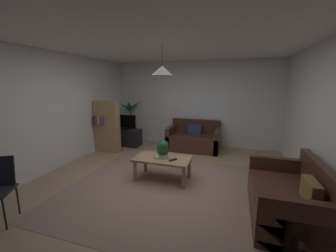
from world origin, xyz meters
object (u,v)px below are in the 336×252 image
object	(u,v)px
coffee_table	(163,161)
pendant_lamp	(162,71)
potted_plant_on_table	(163,148)
potted_palm_corner	(131,123)
book_on_table_0	(158,157)
couch_right_side	(288,200)
couch_under_window	(194,140)
remote_on_table_0	(173,160)
tv	(125,122)
tv_stand	(126,137)
bookshelf_corner	(107,126)

from	to	relation	value
coffee_table	pendant_lamp	world-z (taller)	pendant_lamp
coffee_table	potted_plant_on_table	world-z (taller)	potted_plant_on_table
coffee_table	potted_palm_corner	xyz separation A→B (m)	(-1.94, 2.40, 0.24)
coffee_table	book_on_table_0	xyz separation A→B (m)	(-0.08, -0.02, 0.08)
couch_right_side	potted_palm_corner	bearing A→B (deg)	-127.00
couch_under_window	pendant_lamp	distance (m)	2.80
potted_palm_corner	pendant_lamp	size ratio (longest dim) A/B	2.61
remote_on_table_0	tv	xyz separation A→B (m)	(-2.09, 1.93, 0.27)
remote_on_table_0	potted_palm_corner	size ratio (longest dim) A/B	0.11
couch_under_window	tv_stand	xyz separation A→B (m)	(-2.06, -0.25, -0.02)
book_on_table_0	potted_plant_on_table	bearing A→B (deg)	4.00
remote_on_table_0	bookshelf_corner	distance (m)	2.62
couch_under_window	potted_plant_on_table	world-z (taller)	couch_under_window
book_on_table_0	couch_under_window	bearing A→B (deg)	82.78
coffee_table	potted_plant_on_table	bearing A→B (deg)	-52.63
potted_plant_on_table	pendant_lamp	bearing A→B (deg)	127.37
tv	potted_palm_corner	size ratio (longest dim) A/B	0.50
coffee_table	tv_stand	distance (m)	2.65
book_on_table_0	pendant_lamp	distance (m)	1.62
book_on_table_0	pendant_lamp	size ratio (longest dim) A/B	0.28
remote_on_table_0	coffee_table	bearing A→B (deg)	-160.61
remote_on_table_0	tv	size ratio (longest dim) A/B	0.23
book_on_table_0	bookshelf_corner	bearing A→B (deg)	148.15
remote_on_table_0	pendant_lamp	world-z (taller)	pendant_lamp
coffee_table	pendant_lamp	size ratio (longest dim) A/B	1.98
potted_plant_on_table	tv	world-z (taller)	tv
tv_stand	tv	xyz separation A→B (m)	(0.00, -0.02, 0.48)
potted_plant_on_table	tv	distance (m)	2.65
couch_under_window	couch_right_side	bearing A→B (deg)	-56.04
couch_under_window	tv_stand	distance (m)	2.07
tv_stand	potted_palm_corner	size ratio (longest dim) A/B	0.64
book_on_table_0	couch_right_side	bearing A→B (deg)	-15.38
couch_right_side	tv	size ratio (longest dim) A/B	2.10
couch_under_window	remote_on_table_0	xyz separation A→B (m)	(0.03, -2.21, 0.18)
coffee_table	tv	bearing A→B (deg)	134.92
tv	couch_under_window	bearing A→B (deg)	7.56
book_on_table_0	remote_on_table_0	size ratio (longest dim) A/B	0.96
coffee_table	bookshelf_corner	xyz separation A→B (m)	(-2.04, 1.20, 0.33)
couch_right_side	coffee_table	bearing A→B (deg)	-106.50
remote_on_table_0	tv	bearing A→B (deg)	173.64
couch_right_side	remote_on_table_0	bearing A→B (deg)	-106.43
book_on_table_0	potted_plant_on_table	xyz separation A→B (m)	(0.09, 0.01, 0.18)
coffee_table	book_on_table_0	distance (m)	0.12
couch_right_side	pendant_lamp	distance (m)	2.79
coffee_table	potted_palm_corner	size ratio (longest dim) A/B	0.76
couch_right_side	potted_plant_on_table	bearing A→B (deg)	-106.18
tv_stand	pendant_lamp	distance (m)	3.21
couch_right_side	tv	xyz separation A→B (m)	(-3.90, 2.47, 0.45)
potted_plant_on_table	potted_palm_corner	size ratio (longest dim) A/B	0.25
remote_on_table_0	pendant_lamp	distance (m)	1.63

